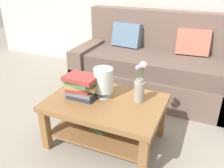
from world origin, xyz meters
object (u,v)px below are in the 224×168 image
object	(u,v)px
book_stack_main	(81,86)
couch	(155,67)
glass_hurricane_vase	(103,81)
flower_pitcher	(140,86)
coffee_table	(105,112)

from	to	relation	value
book_stack_main	couch	bearing A→B (deg)	72.64
book_stack_main	glass_hurricane_vase	bearing A→B (deg)	27.76
couch	flower_pitcher	distance (m)	1.14
couch	book_stack_main	bearing A→B (deg)	-107.36
coffee_table	book_stack_main	bearing A→B (deg)	-171.26
glass_hurricane_vase	flower_pitcher	distance (m)	0.33
coffee_table	flower_pitcher	distance (m)	0.42
book_stack_main	glass_hurricane_vase	world-z (taller)	glass_hurricane_vase
couch	flower_pitcher	bearing A→B (deg)	-83.81
couch	glass_hurricane_vase	distance (m)	1.20
glass_hurricane_vase	flower_pitcher	size ratio (longest dim) A/B	0.74
couch	book_stack_main	distance (m)	1.32
book_stack_main	flower_pitcher	size ratio (longest dim) A/B	0.82
coffee_table	flower_pitcher	xyz separation A→B (m)	(0.29, 0.11, 0.28)
flower_pitcher	book_stack_main	bearing A→B (deg)	-164.22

